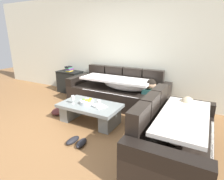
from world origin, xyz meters
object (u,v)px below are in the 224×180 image
object	(u,v)px
side_cabinet	(70,82)
pair_of_shoes	(77,142)
fruit_bowl	(87,102)
couch_near_window	(174,136)
wine_glass_near_left	(73,98)
wine_glass_near_right	(99,103)
open_magazine	(99,106)
couch_along_wall	(119,92)
coffee_table	(90,111)
book_stack_on_cabinet	(69,69)
crumpled_garment	(60,111)

from	to	relation	value
side_cabinet	pair_of_shoes	world-z (taller)	side_cabinet
fruit_bowl	pair_of_shoes	xyz separation A→B (m)	(0.32, -0.75, -0.38)
couch_near_window	wine_glass_near_left	distance (m)	1.99
wine_glass_near_right	side_cabinet	distance (m)	2.44
wine_glass_near_left	pair_of_shoes	bearing A→B (deg)	-47.57
wine_glass_near_left	open_magazine	distance (m)	0.55
couch_along_wall	coffee_table	distance (m)	1.14
coffee_table	side_cabinet	xyz separation A→B (m)	(-1.67, 1.36, 0.08)
open_magazine	pair_of_shoes	size ratio (longest dim) A/B	0.87
wine_glass_near_right	couch_near_window	bearing A→B (deg)	-9.93
fruit_bowl	book_stack_on_cabinet	size ratio (longest dim) A/B	1.35
coffee_table	crumpled_garment	distance (m)	0.85
crumpled_garment	couch_along_wall	bearing A→B (deg)	50.98
crumpled_garment	open_magazine	bearing A→B (deg)	-0.77
crumpled_garment	book_stack_on_cabinet	bearing A→B (deg)	122.04
couch_along_wall	wine_glass_near_right	world-z (taller)	couch_along_wall
wine_glass_near_left	pair_of_shoes	distance (m)	0.95
couch_near_window	open_magazine	xyz separation A→B (m)	(-1.45, 0.34, 0.05)
couch_along_wall	wine_glass_near_right	xyz separation A→B (m)	(0.20, -1.24, 0.17)
fruit_bowl	open_magazine	distance (m)	0.28
couch_along_wall	couch_near_window	bearing A→B (deg)	-42.91
coffee_table	side_cabinet	size ratio (longest dim) A/B	1.67
couch_along_wall	wine_glass_near_right	distance (m)	1.26
fruit_bowl	crumpled_garment	world-z (taller)	fruit_bowl
wine_glass_near_left	wine_glass_near_right	size ratio (longest dim) A/B	1.00
couch_near_window	open_magazine	distance (m)	1.49
couch_near_window	open_magazine	world-z (taller)	couch_near_window
coffee_table	book_stack_on_cabinet	bearing A→B (deg)	140.90
side_cabinet	crumpled_garment	distance (m)	1.61
pair_of_shoes	book_stack_on_cabinet	bearing A→B (deg)	132.55
book_stack_on_cabinet	open_magazine	bearing A→B (deg)	-35.70
book_stack_on_cabinet	crumpled_garment	size ratio (longest dim) A/B	0.52
fruit_bowl	crumpled_garment	distance (m)	0.86
side_cabinet	pair_of_shoes	distance (m)	2.87
fruit_bowl	wine_glass_near_left	size ratio (longest dim) A/B	1.69
couch_near_window	side_cabinet	world-z (taller)	couch_near_window
wine_glass_near_right	side_cabinet	bearing A→B (deg)	143.10
couch_along_wall	fruit_bowl	bearing A→B (deg)	-96.63
coffee_table	pair_of_shoes	size ratio (longest dim) A/B	3.74
couch_near_window	coffee_table	world-z (taller)	couch_near_window
couch_near_window	fruit_bowl	xyz separation A→B (m)	(-1.72, 0.34, 0.09)
side_cabinet	book_stack_on_cabinet	bearing A→B (deg)	157.59
side_cabinet	couch_near_window	bearing A→B (deg)	-27.06
coffee_table	wine_glass_near_right	world-z (taller)	wine_glass_near_right
wine_glass_near_left	side_cabinet	bearing A→B (deg)	132.51
coffee_table	fruit_bowl	world-z (taller)	fruit_bowl
side_cabinet	coffee_table	bearing A→B (deg)	-39.16
book_stack_on_cabinet	couch_near_window	bearing A→B (deg)	-27.05
coffee_table	pair_of_shoes	world-z (taller)	coffee_table
wine_glass_near_left	open_magazine	bearing A→B (deg)	13.61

